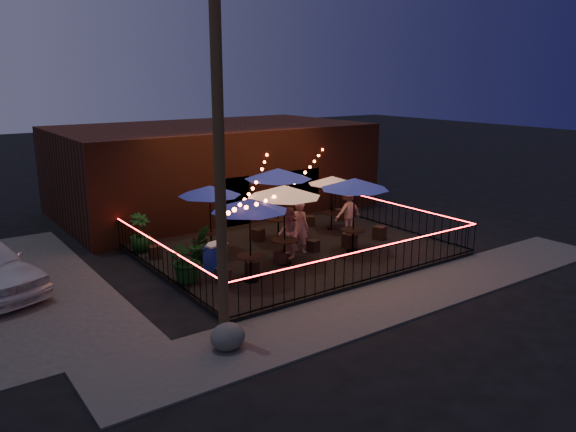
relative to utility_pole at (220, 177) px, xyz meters
name	(u,v)px	position (x,y,z in m)	size (l,w,h in m)	color
ground	(329,268)	(5.40, 2.60, -4.00)	(110.00, 110.00, 0.00)	black
patio	(294,251)	(5.40, 4.60, -3.92)	(10.00, 8.00, 0.15)	black
sidewalk	(400,297)	(5.40, -0.65, -3.98)	(18.00, 2.50, 0.05)	#3C3937
brick_building	(212,167)	(6.40, 12.59, -2.00)	(14.00, 8.00, 4.00)	#3C1C10
utility_pole	(220,177)	(0.00, 0.00, 0.00)	(0.26, 0.26, 8.00)	#3E2C19
fence_front	(371,265)	(5.40, 0.60, -3.34)	(10.00, 0.04, 1.04)	black
fence_left	(163,261)	(0.40, 4.60, -3.34)	(0.04, 8.00, 1.04)	black
fence_right	(392,216)	(10.40, 4.60, -3.34)	(0.04, 8.00, 1.04)	black
festoon_lights	(275,189)	(4.39, 4.30, -1.48)	(10.02, 8.72, 1.32)	#F24B22
cafe_table_0	(250,206)	(2.44, 2.73, -1.50)	(2.91, 2.91, 2.57)	black
cafe_table_1	(210,192)	(2.79, 5.96, -1.65)	(2.89, 2.89, 2.41)	black
cafe_table_2	(284,192)	(4.19, 3.45, -1.42)	(3.15, 3.15, 2.66)	black
cafe_table_3	(278,175)	(5.56, 5.80, -1.32)	(2.85, 2.85, 2.77)	black
cafe_table_4	(355,185)	(6.93, 3.11, -1.42)	(2.83, 2.83, 2.66)	black
cafe_table_5	(332,181)	(8.27, 5.92, -1.85)	(2.22, 2.22, 2.19)	black
bistro_chair_0	(223,276)	(1.62, 2.97, -3.61)	(0.41, 0.41, 0.48)	black
bistro_chair_1	(252,268)	(2.76, 3.16, -3.62)	(0.39, 0.39, 0.46)	black
bistro_chair_2	(155,252)	(0.90, 6.50, -3.63)	(0.37, 0.37, 0.43)	black
bistro_chair_3	(200,244)	(2.63, 6.51, -3.64)	(0.36, 0.36, 0.43)	black
bistro_chair_4	(280,258)	(4.06, 3.53, -3.64)	(0.36, 0.36, 0.42)	black
bistro_chair_5	(313,246)	(5.80, 3.96, -3.64)	(0.35, 0.35, 0.41)	black
bistro_chair_6	(258,235)	(4.94, 6.25, -3.63)	(0.37, 0.37, 0.44)	black
bistro_chair_7	(296,225)	(6.92, 6.56, -3.63)	(0.37, 0.37, 0.44)	black
bistro_chair_8	(349,241)	(7.19, 3.60, -3.60)	(0.42, 0.42, 0.50)	black
bistro_chair_9	(380,233)	(8.83, 3.72, -3.60)	(0.42, 0.42, 0.50)	black
bistro_chair_10	(310,221)	(7.83, 6.79, -3.64)	(0.36, 0.36, 0.42)	black
bistro_chair_11	(340,215)	(9.55, 6.85, -3.62)	(0.40, 0.40, 0.47)	black
patron_a	(300,227)	(5.39, 4.19, -2.93)	(0.67, 0.44, 1.85)	tan
patron_b	(288,233)	(4.68, 3.90, -2.97)	(0.85, 0.66, 1.76)	#CBAB8C
patron_c	(348,211)	(8.32, 4.99, -2.93)	(1.19, 0.68, 1.83)	tan
potted_shrub_a	(188,259)	(0.87, 3.81, -3.14)	(1.28, 1.11, 1.42)	#0C380E
potted_shrub_b	(200,244)	(1.96, 5.19, -3.20)	(0.72, 0.58, 1.30)	#173E10
potted_shrub_c	(140,233)	(0.80, 7.53, -3.17)	(0.76, 0.76, 1.37)	#11380F
cooler	(215,257)	(1.99, 4.15, -3.39)	(0.79, 0.64, 0.91)	#1C40BC
boulder	(228,337)	(-0.20, -0.53, -3.66)	(0.87, 0.74, 0.68)	#42433E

